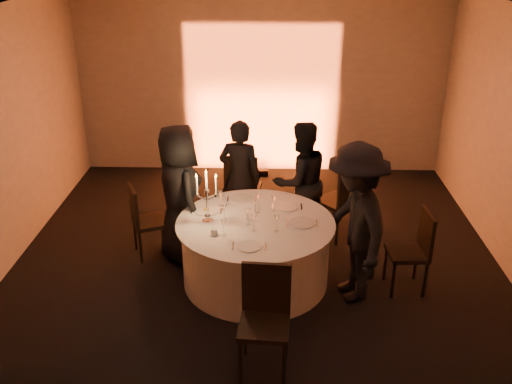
{
  "coord_description": "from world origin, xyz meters",
  "views": [
    {
      "loc": [
        0.16,
        -5.7,
        3.73
      ],
      "look_at": [
        0.0,
        0.2,
        1.05
      ],
      "focal_mm": 40.0,
      "sensor_mm": 36.0,
      "label": 1
    }
  ],
  "objects_px": {
    "chair_back_left": "(242,185)",
    "guest_right": "(355,224)",
    "guest_back_left": "(240,177)",
    "candelabra": "(207,204)",
    "coffee_cup": "(214,232)",
    "chair_back_right": "(342,197)",
    "guest_back_right": "(301,181)",
    "chair_right": "(415,247)",
    "banquet_table": "(256,252)",
    "chair_front": "(265,312)",
    "guest_left": "(179,194)",
    "chair_left": "(144,217)"
  },
  "relations": [
    {
      "from": "chair_back_right",
      "to": "guest_back_left",
      "type": "distance_m",
      "value": 1.37
    },
    {
      "from": "guest_back_left",
      "to": "candelabra",
      "type": "bearing_deg",
      "value": 87.77
    },
    {
      "from": "guest_left",
      "to": "guest_right",
      "type": "bearing_deg",
      "value": -141.37
    },
    {
      "from": "guest_back_right",
      "to": "guest_back_left",
      "type": "bearing_deg",
      "value": -39.47
    },
    {
      "from": "guest_left",
      "to": "candelabra",
      "type": "height_order",
      "value": "guest_left"
    },
    {
      "from": "coffee_cup",
      "to": "candelabra",
      "type": "relative_size",
      "value": 0.17
    },
    {
      "from": "guest_back_right",
      "to": "guest_right",
      "type": "relative_size",
      "value": 0.89
    },
    {
      "from": "guest_right",
      "to": "coffee_cup",
      "type": "bearing_deg",
      "value": -102.66
    },
    {
      "from": "banquet_table",
      "to": "chair_right",
      "type": "distance_m",
      "value": 1.8
    },
    {
      "from": "chair_back_left",
      "to": "guest_back_right",
      "type": "distance_m",
      "value": 0.88
    },
    {
      "from": "candelabra",
      "to": "chair_front",
      "type": "bearing_deg",
      "value": -64.94
    },
    {
      "from": "banquet_table",
      "to": "chair_right",
      "type": "relative_size",
      "value": 1.87
    },
    {
      "from": "chair_right",
      "to": "guest_left",
      "type": "relative_size",
      "value": 0.56
    },
    {
      "from": "chair_back_left",
      "to": "guest_left",
      "type": "distance_m",
      "value": 1.19
    },
    {
      "from": "chair_left",
      "to": "chair_back_right",
      "type": "distance_m",
      "value": 2.56
    },
    {
      "from": "chair_front",
      "to": "coffee_cup",
      "type": "xyz_separation_m",
      "value": [
        -0.57,
        1.13,
        0.21
      ]
    },
    {
      "from": "chair_left",
      "to": "guest_right",
      "type": "height_order",
      "value": "guest_right"
    },
    {
      "from": "guest_back_left",
      "to": "candelabra",
      "type": "xyz_separation_m",
      "value": [
        -0.3,
        -1.27,
        0.21
      ]
    },
    {
      "from": "chair_left",
      "to": "guest_back_right",
      "type": "bearing_deg",
      "value": -97.83
    },
    {
      "from": "chair_front",
      "to": "guest_right",
      "type": "bearing_deg",
      "value": 55.44
    },
    {
      "from": "chair_back_left",
      "to": "chair_right",
      "type": "relative_size",
      "value": 1.09
    },
    {
      "from": "chair_back_left",
      "to": "guest_right",
      "type": "xyz_separation_m",
      "value": [
        1.29,
        -1.71,
        0.31
      ]
    },
    {
      "from": "guest_left",
      "to": "candelabra",
      "type": "xyz_separation_m",
      "value": [
        0.4,
        -0.54,
        0.13
      ]
    },
    {
      "from": "chair_right",
      "to": "guest_right",
      "type": "bearing_deg",
      "value": -81.57
    },
    {
      "from": "chair_back_right",
      "to": "guest_back_right",
      "type": "distance_m",
      "value": 0.59
    },
    {
      "from": "banquet_table",
      "to": "coffee_cup",
      "type": "relative_size",
      "value": 16.36
    },
    {
      "from": "chair_back_left",
      "to": "guest_back_right",
      "type": "relative_size",
      "value": 0.65
    },
    {
      "from": "guest_back_left",
      "to": "chair_back_left",
      "type": "bearing_deg",
      "value": -85.77
    },
    {
      "from": "chair_right",
      "to": "candelabra",
      "type": "height_order",
      "value": "candelabra"
    },
    {
      "from": "chair_back_right",
      "to": "coffee_cup",
      "type": "height_order",
      "value": "chair_back_right"
    },
    {
      "from": "coffee_cup",
      "to": "guest_left",
      "type": "bearing_deg",
      "value": 120.85
    },
    {
      "from": "banquet_table",
      "to": "chair_back_left",
      "type": "relative_size",
      "value": 1.72
    },
    {
      "from": "chair_back_right",
      "to": "guest_right",
      "type": "bearing_deg",
      "value": 46.01
    },
    {
      "from": "chair_left",
      "to": "guest_back_right",
      "type": "height_order",
      "value": "guest_back_right"
    },
    {
      "from": "chair_left",
      "to": "chair_front",
      "type": "xyz_separation_m",
      "value": [
        1.53,
        -1.97,
        0.05
      ]
    },
    {
      "from": "coffee_cup",
      "to": "chair_right",
      "type": "bearing_deg",
      "value": 4.92
    },
    {
      "from": "banquet_table",
      "to": "chair_back_right",
      "type": "relative_size",
      "value": 1.71
    },
    {
      "from": "chair_back_right",
      "to": "guest_back_left",
      "type": "xyz_separation_m",
      "value": [
        -1.34,
        0.2,
        0.19
      ]
    },
    {
      "from": "chair_back_right",
      "to": "guest_back_left",
      "type": "bearing_deg",
      "value": -51.12
    },
    {
      "from": "chair_back_right",
      "to": "chair_right",
      "type": "distance_m",
      "value": 1.36
    },
    {
      "from": "guest_back_left",
      "to": "chair_right",
      "type": "bearing_deg",
      "value": 156.7
    },
    {
      "from": "guest_left",
      "to": "candelabra",
      "type": "bearing_deg",
      "value": -173.09
    },
    {
      "from": "chair_front",
      "to": "guest_back_right",
      "type": "distance_m",
      "value": 2.56
    },
    {
      "from": "chair_right",
      "to": "coffee_cup",
      "type": "relative_size",
      "value": 8.75
    },
    {
      "from": "chair_back_right",
      "to": "coffee_cup",
      "type": "bearing_deg",
      "value": -1.1
    },
    {
      "from": "chair_right",
      "to": "coffee_cup",
      "type": "xyz_separation_m",
      "value": [
        -2.22,
        -0.19,
        0.26
      ]
    },
    {
      "from": "chair_back_right",
      "to": "guest_back_right",
      "type": "xyz_separation_m",
      "value": [
        -0.55,
        0.02,
        0.21
      ]
    },
    {
      "from": "chair_left",
      "to": "guest_back_left",
      "type": "xyz_separation_m",
      "value": [
        1.16,
        0.72,
        0.25
      ]
    },
    {
      "from": "banquet_table",
      "to": "guest_back_right",
      "type": "relative_size",
      "value": 1.12
    },
    {
      "from": "chair_front",
      "to": "guest_right",
      "type": "relative_size",
      "value": 0.57
    }
  ]
}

